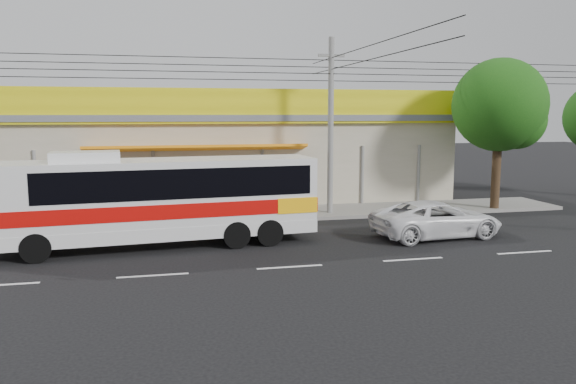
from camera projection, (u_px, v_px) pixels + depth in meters
name	position (u px, v px, depth m)	size (l,w,h in m)	color
ground	(273.00, 248.00, 19.24)	(120.00, 120.00, 0.00)	black
sidewalk	(247.00, 215.00, 25.02)	(30.00, 3.20, 0.15)	gray
lane_markings	(290.00, 267.00, 16.82)	(50.00, 0.12, 0.01)	silver
storefront_building	(231.00, 156.00, 30.05)	(22.60, 9.20, 5.70)	#A8A187
coach_bus	(162.00, 195.00, 19.19)	(10.99, 3.16, 3.34)	silver
motorbike_dark	(84.00, 209.00, 23.00)	(0.51, 1.80, 1.08)	black
white_car	(437.00, 219.00, 20.84)	(2.24, 4.87, 1.35)	white
utility_pole	(331.00, 69.00, 24.36)	(34.00, 14.00, 7.84)	slate
tree_near	(503.00, 108.00, 25.76)	(4.28, 4.28, 7.09)	#2F2113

